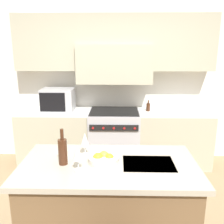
# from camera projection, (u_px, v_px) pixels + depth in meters

# --- Properties ---
(back_cabinetry) EXTENTS (10.00, 0.46, 2.70)m
(back_cabinetry) POSITION_uv_depth(u_px,v_px,m) (115.00, 68.00, 4.10)
(back_cabinetry) COLOR silver
(back_cabinetry) RESTS_ON ground_plane
(back_counter) EXTENTS (3.10, 0.62, 0.91)m
(back_counter) POSITION_uv_depth(u_px,v_px,m) (114.00, 137.00, 4.14)
(back_counter) COLOR #B2AD93
(back_counter) RESTS_ON ground_plane
(range_stove) EXTENTS (0.80, 0.70, 0.92)m
(range_stove) POSITION_uv_depth(u_px,v_px,m) (114.00, 138.00, 4.12)
(range_stove) COLOR #B7B7BC
(range_stove) RESTS_ON ground_plane
(microwave) EXTENTS (0.50, 0.37, 0.36)m
(microwave) POSITION_uv_depth(u_px,v_px,m) (58.00, 100.00, 4.00)
(microwave) COLOR #B7B7BC
(microwave) RESTS_ON back_counter
(kitchen_island) EXTENTS (1.54, 0.84, 0.93)m
(kitchen_island) POSITION_uv_depth(u_px,v_px,m) (109.00, 209.00, 2.28)
(kitchen_island) COLOR brown
(kitchen_island) RESTS_ON ground_plane
(wine_bottle) EXTENTS (0.08, 0.08, 0.32)m
(wine_bottle) POSITION_uv_depth(u_px,v_px,m) (63.00, 151.00, 2.12)
(wine_bottle) COLOR #422314
(wine_bottle) RESTS_ON kitchen_island
(wine_glass_near) EXTENTS (0.08, 0.08, 0.21)m
(wine_glass_near) POSITION_uv_depth(u_px,v_px,m) (78.00, 154.00, 2.01)
(wine_glass_near) COLOR white
(wine_glass_near) RESTS_ON kitchen_island
(wine_glass_far) EXTENTS (0.08, 0.08, 0.21)m
(wine_glass_far) POSITION_uv_depth(u_px,v_px,m) (85.00, 140.00, 2.30)
(wine_glass_far) COLOR white
(wine_glass_far) RESTS_ON kitchen_island
(fruit_bowl) EXTENTS (0.27, 0.27, 0.09)m
(fruit_bowl) POSITION_uv_depth(u_px,v_px,m) (103.00, 159.00, 2.18)
(fruit_bowl) COLOR silver
(fruit_bowl) RESTS_ON kitchen_island
(oil_bottle_on_counter) EXTENTS (0.06, 0.06, 0.18)m
(oil_bottle_on_counter) POSITION_uv_depth(u_px,v_px,m) (148.00, 107.00, 4.00)
(oil_bottle_on_counter) COLOR #422314
(oil_bottle_on_counter) RESTS_ON back_counter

